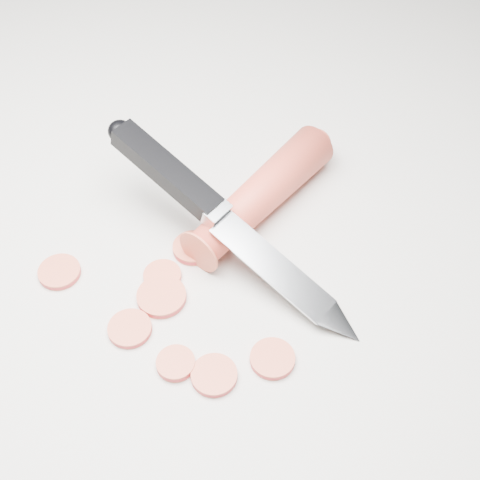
{
  "coord_description": "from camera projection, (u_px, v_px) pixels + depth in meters",
  "views": [
    {
      "loc": [
        0.06,
        -0.35,
        0.47
      ],
      "look_at": [
        0.06,
        0.01,
        0.02
      ],
      "focal_mm": 50.0,
      "sensor_mm": 36.0,
      "label": 1
    }
  ],
  "objects": [
    {
      "name": "carrot_slice_4",
      "position": [
        272.0,
        359.0,
        0.52
      ],
      "size": [
        0.04,
        0.04,
        0.01
      ],
      "primitive_type": "cylinder",
      "color": "#D55135",
      "rests_on": "ground"
    },
    {
      "name": "carrot_slice_2",
      "position": [
        193.0,
        248.0,
        0.59
      ],
      "size": [
        0.04,
        0.04,
        0.01
      ],
      "primitive_type": "cylinder",
      "color": "#D55135",
      "rests_on": "ground"
    },
    {
      "name": "kitchen_knife",
      "position": [
        231.0,
        223.0,
        0.55
      ],
      "size": [
        0.23,
        0.2,
        0.08
      ],
      "primitive_type": null,
      "color": "#B9BBC0",
      "rests_on": "ground"
    },
    {
      "name": "carrot_slice_7",
      "position": [
        130.0,
        329.0,
        0.54
      ],
      "size": [
        0.04,
        0.04,
        0.01
      ],
      "primitive_type": "cylinder",
      "color": "#D55135",
      "rests_on": "ground"
    },
    {
      "name": "carrot",
      "position": [
        261.0,
        195.0,
        0.6
      ],
      "size": [
        0.14,
        0.15,
        0.04
      ],
      "primitive_type": "cylinder",
      "rotation": [
        1.57,
        0.0,
        -0.71
      ],
      "color": "red",
      "rests_on": "ground"
    },
    {
      "name": "carrot_slice_3",
      "position": [
        176.0,
        363.0,
        0.52
      ],
      "size": [
        0.03,
        0.03,
        0.01
      ],
      "primitive_type": "cylinder",
      "color": "#D55135",
      "rests_on": "ground"
    },
    {
      "name": "carrot_slice_0",
      "position": [
        59.0,
        272.0,
        0.57
      ],
      "size": [
        0.04,
        0.04,
        0.01
      ],
      "primitive_type": "cylinder",
      "color": "#D55135",
      "rests_on": "ground"
    },
    {
      "name": "carrot_slice_1",
      "position": [
        162.0,
        276.0,
        0.57
      ],
      "size": [
        0.03,
        0.03,
        0.01
      ],
      "primitive_type": "cylinder",
      "color": "#D55135",
      "rests_on": "ground"
    },
    {
      "name": "ground",
      "position": [
        167.0,
        260.0,
        0.58
      ],
      "size": [
        2.4,
        2.4,
        0.0
      ],
      "primitive_type": "plane",
      "color": "beige",
      "rests_on": "ground"
    },
    {
      "name": "carrot_slice_5",
      "position": [
        162.0,
        296.0,
        0.56
      ],
      "size": [
        0.04,
        0.04,
        0.01
      ],
      "primitive_type": "cylinder",
      "color": "#D55135",
      "rests_on": "ground"
    },
    {
      "name": "carrot_slice_6",
      "position": [
        214.0,
        375.0,
        0.51
      ],
      "size": [
        0.04,
        0.04,
        0.01
      ],
      "primitive_type": "cylinder",
      "color": "#D55135",
      "rests_on": "ground"
    }
  ]
}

